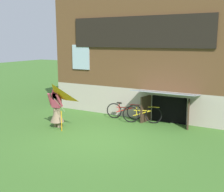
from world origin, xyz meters
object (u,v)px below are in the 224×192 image
object	(u,v)px
kite	(52,97)
bicycle_red	(124,111)
person	(57,111)
bicycle_yellow	(142,114)

from	to	relation	value
kite	bicycle_red	size ratio (longest dim) A/B	1.10
bicycle_red	kite	bearing A→B (deg)	-129.06
person	bicycle_red	distance (m)	2.84
bicycle_yellow	bicycle_red	size ratio (longest dim) A/B	0.99
person	bicycle_yellow	xyz separation A→B (m)	(2.60, 2.06, -0.29)
kite	bicycle_yellow	distance (m)	3.62
bicycle_yellow	bicycle_red	world-z (taller)	bicycle_yellow
kite	bicycle_red	xyz separation A→B (m)	(1.44, 2.78, -0.96)
person	bicycle_red	bearing A→B (deg)	28.82
bicycle_yellow	bicycle_red	bearing A→B (deg)	149.31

